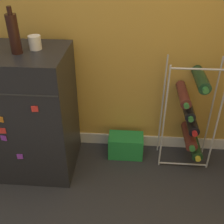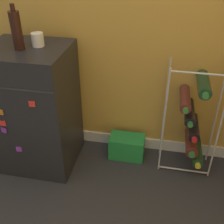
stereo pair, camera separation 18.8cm
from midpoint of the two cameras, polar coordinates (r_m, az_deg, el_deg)
The scene contains 6 objects.
ground_plane at distance 1.92m, azimuth -3.94°, elevation -16.48°, with size 14.00×14.00×0.00m, color #28282B.
mini_fridge at distance 1.95m, azimuth -18.48°, elevation -0.51°, with size 0.52×0.48×0.87m.
wine_rack at distance 1.97m, azimuth 13.23°, elevation -0.85°, with size 0.36×0.29×0.79m.
soda_box at distance 2.14m, azimuth 0.29°, elevation -6.91°, with size 0.26×0.15×0.17m.
fridge_top_cup at distance 1.76m, azimuth -18.45°, elevation 13.18°, with size 0.07×0.07×0.08m.
fridge_top_bottle at distance 1.71m, azimuth -22.45°, elevation 14.46°, with size 0.06×0.06×0.26m.
Camera 1 is at (0.13, -1.25, 1.45)m, focal length 45.00 mm.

